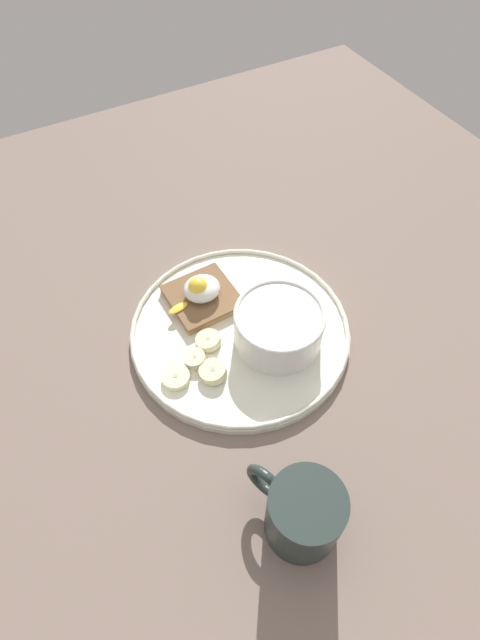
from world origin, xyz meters
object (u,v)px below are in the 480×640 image
object	(u,v)px
poached_egg	(201,288)
banana_slice_right	(195,359)
banana_slice_left	(209,342)
banana_slice_front	(213,372)
oatmeal_bowl	(278,327)
toast_slice	(203,297)
banana_slice_back	(176,377)
coffee_mug	(303,513)

from	to	relation	value
poached_egg	banana_slice_right	bearing A→B (deg)	59.18
poached_egg	banana_slice_left	xyz separation A→B (cm)	(2.28, 6.94, -2.06)
poached_egg	banana_slice_front	world-z (taller)	poached_egg
oatmeal_bowl	banana_slice_front	bearing A→B (deg)	4.71
toast_slice	poached_egg	world-z (taller)	poached_egg
banana_slice_left	poached_egg	bearing A→B (deg)	-108.17
banana_slice_back	banana_slice_left	bearing A→B (deg)	-156.53
poached_egg	banana_slice_right	xyz separation A→B (cm)	(4.95, 8.29, -2.02)
oatmeal_bowl	banana_slice_front	world-z (taller)	oatmeal_bowl
oatmeal_bowl	banana_slice_left	size ratio (longest dim) A/B	2.47
oatmeal_bowl	banana_slice_front	size ratio (longest dim) A/B	2.36
toast_slice	poached_egg	bearing A→B (deg)	9.60
poached_egg	banana_slice_front	bearing A→B (deg)	70.74
oatmeal_bowl	banana_slice_left	xyz separation A→B (cm)	(8.03, -3.31, -2.07)
toast_slice	banana_slice_right	world-z (taller)	banana_slice_right
poached_egg	banana_slice_left	size ratio (longest dim) A/B	1.70
poached_egg	banana_slice_left	bearing A→B (deg)	71.83
oatmeal_bowl	banana_slice_back	bearing A→B (deg)	-3.32
poached_egg	coffee_mug	distance (cm)	30.90
banana_slice_front	banana_slice_right	bearing A→B (deg)	-68.45
oatmeal_bowl	toast_slice	size ratio (longest dim) A/B	1.24
banana_slice_right	coffee_mug	xyz separation A→B (cm)	(-0.97, 22.34, 2.56)
toast_slice	banana_slice_front	bearing A→B (deg)	69.94
poached_egg	banana_slice_back	world-z (taller)	poached_egg
toast_slice	banana_slice_back	world-z (taller)	toast_slice
coffee_mug	toast_slice	bearing A→B (deg)	-97.74
poached_egg	oatmeal_bowl	bearing A→B (deg)	119.28
banana_slice_right	banana_slice_back	bearing A→B (deg)	20.44
banana_slice_left	oatmeal_bowl	bearing A→B (deg)	157.58
toast_slice	banana_slice_right	bearing A→B (deg)	58.34
toast_slice	banana_slice_front	world-z (taller)	banana_slice_front
banana_slice_right	poached_egg	bearing A→B (deg)	-120.82
toast_slice	banana_slice_front	distance (cm)	11.79
banana_slice_right	coffee_mug	bearing A→B (deg)	92.48
banana_slice_left	coffee_mug	world-z (taller)	coffee_mug
banana_slice_back	banana_slice_right	distance (cm)	3.34
banana_slice_right	banana_slice_front	bearing A→B (deg)	111.55
poached_egg	banana_slice_front	size ratio (longest dim) A/B	1.63
toast_slice	banana_slice_left	xyz separation A→B (cm)	(2.47, 6.98, -0.09)
poached_egg	banana_slice_front	xyz separation A→B (cm)	(3.86, 11.05, -1.96)
banana_slice_left	banana_slice_back	world-z (taller)	banana_slice_left
banana_slice_back	coffee_mug	bearing A→B (deg)	100.92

